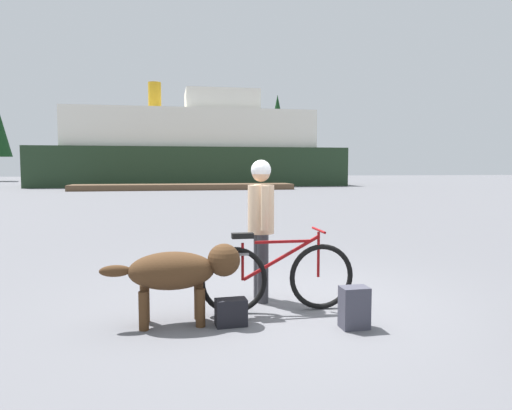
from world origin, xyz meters
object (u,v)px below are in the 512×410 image
object	(u,v)px
bicycle	(277,276)
handbag_pannier	(231,312)
person_cyclist	(261,216)
dog	(180,271)
backpack	(354,307)
ferry_boat	(193,150)

from	to	relation	value
bicycle	handbag_pannier	size ratio (longest dim) A/B	5.55
bicycle	person_cyclist	size ratio (longest dim) A/B	1.03
dog	handbag_pannier	distance (m)	0.68
person_cyclist	dog	size ratio (longest dim) A/B	1.20
backpack	handbag_pannier	xyz separation A→B (m)	(-1.22, 0.30, -0.07)
bicycle	backpack	xyz separation A→B (m)	(0.64, -0.68, -0.19)
dog	backpack	bearing A→B (deg)	-14.81
dog	ferry_boat	distance (m)	37.48
backpack	dog	bearing A→B (deg)	165.19
bicycle	person_cyclist	world-z (taller)	person_cyclist
bicycle	dog	size ratio (longest dim) A/B	1.23
person_cyclist	dog	xyz separation A→B (m)	(-0.99, -0.71, -0.48)
person_cyclist	ferry_boat	distance (m)	36.69
handbag_pannier	bicycle	bearing A→B (deg)	33.52
dog	backpack	distance (m)	1.82
bicycle	handbag_pannier	distance (m)	0.74
bicycle	backpack	world-z (taller)	bicycle
person_cyclist	backpack	bearing A→B (deg)	-57.82
handbag_pannier	ferry_boat	distance (m)	37.64
person_cyclist	dog	distance (m)	1.31
bicycle	backpack	distance (m)	0.96
handbag_pannier	ferry_boat	size ratio (longest dim) A/B	0.01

